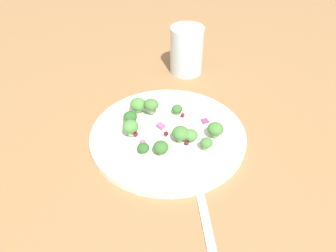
{
  "coord_description": "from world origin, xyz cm",
  "views": [
    {
      "loc": [
        25.66,
        37.48,
        39.49
      ],
      "look_at": [
        -1.05,
        1.65,
        2.7
      ],
      "focal_mm": 36.09,
      "sensor_mm": 36.0,
      "label": 1
    }
  ],
  "objects_px": {
    "broccoli_floret_0": "(215,129)",
    "water_glass": "(187,50)",
    "plate": "(168,134)",
    "broccoli_floret_2": "(130,127)",
    "broccoli_floret_1": "(206,143)",
    "fork": "(205,218)"
  },
  "relations": [
    {
      "from": "broccoli_floret_2",
      "to": "fork",
      "type": "distance_m",
      "value": 0.2
    },
    {
      "from": "broccoli_floret_0",
      "to": "broccoli_floret_1",
      "type": "height_order",
      "value": "broccoli_floret_0"
    },
    {
      "from": "broccoli_floret_0",
      "to": "fork",
      "type": "relative_size",
      "value": 0.17
    },
    {
      "from": "plate",
      "to": "fork",
      "type": "bearing_deg",
      "value": 70.2
    },
    {
      "from": "plate",
      "to": "fork",
      "type": "distance_m",
      "value": 0.18
    },
    {
      "from": "broccoli_floret_0",
      "to": "broccoli_floret_1",
      "type": "bearing_deg",
      "value": 25.07
    },
    {
      "from": "broccoli_floret_0",
      "to": "broccoli_floret_1",
      "type": "distance_m",
      "value": 0.04
    },
    {
      "from": "fork",
      "to": "water_glass",
      "type": "xyz_separation_m",
      "value": [
        -0.23,
        -0.33,
        0.05
      ]
    },
    {
      "from": "broccoli_floret_1",
      "to": "broccoli_floret_2",
      "type": "bearing_deg",
      "value": -52.04
    },
    {
      "from": "broccoli_floret_0",
      "to": "water_glass",
      "type": "bearing_deg",
      "value": -117.72
    },
    {
      "from": "broccoli_floret_1",
      "to": "broccoli_floret_2",
      "type": "height_order",
      "value": "broccoli_floret_2"
    },
    {
      "from": "fork",
      "to": "water_glass",
      "type": "bearing_deg",
      "value": -125.23
    },
    {
      "from": "broccoli_floret_2",
      "to": "water_glass",
      "type": "height_order",
      "value": "water_glass"
    },
    {
      "from": "broccoli_floret_2",
      "to": "water_glass",
      "type": "relative_size",
      "value": 0.27
    },
    {
      "from": "fork",
      "to": "water_glass",
      "type": "height_order",
      "value": "water_glass"
    },
    {
      "from": "broccoli_floret_1",
      "to": "broccoli_floret_0",
      "type": "bearing_deg",
      "value": -154.93
    },
    {
      "from": "plate",
      "to": "broccoli_floret_2",
      "type": "relative_size",
      "value": 9.77
    },
    {
      "from": "broccoli_floret_0",
      "to": "broccoli_floret_2",
      "type": "height_order",
      "value": "broccoli_floret_2"
    },
    {
      "from": "broccoli_floret_1",
      "to": "fork",
      "type": "bearing_deg",
      "value": 48.41
    },
    {
      "from": "broccoli_floret_2",
      "to": "water_glass",
      "type": "bearing_deg",
      "value": -149.92
    },
    {
      "from": "broccoli_floret_2",
      "to": "fork",
      "type": "bearing_deg",
      "value": 89.25
    },
    {
      "from": "fork",
      "to": "water_glass",
      "type": "distance_m",
      "value": 0.4
    }
  ]
}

